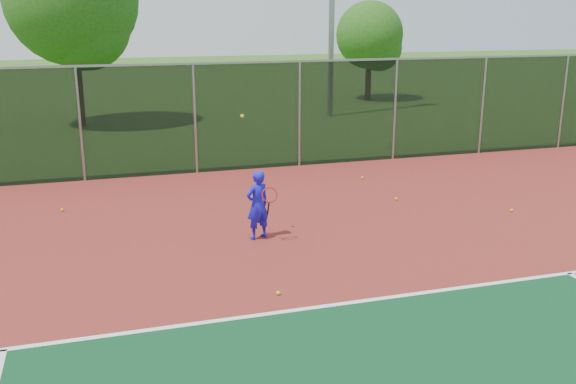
# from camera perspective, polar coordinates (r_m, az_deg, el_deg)

# --- Properties ---
(court_apron) EXTENTS (30.00, 20.00, 0.02)m
(court_apron) POSITION_cam_1_polar(r_m,az_deg,el_deg) (10.23, 18.56, -10.31)
(court_apron) COLOR maroon
(court_apron) RESTS_ON ground
(fence_back) EXTENTS (30.00, 0.06, 3.03)m
(fence_back) POSITION_cam_1_polar(r_m,az_deg,el_deg) (18.48, 1.02, 7.05)
(fence_back) COLOR black
(fence_back) RESTS_ON court_apron
(tennis_player) EXTENTS (0.60, 0.66, 2.48)m
(tennis_player) POSITION_cam_1_polar(r_m,az_deg,el_deg) (12.57, -2.71, -1.12)
(tennis_player) COLOR #1B16D6
(tennis_player) RESTS_ON court_apron
(practice_ball_0) EXTENTS (0.07, 0.07, 0.07)m
(practice_ball_0) POSITION_cam_1_polar(r_m,az_deg,el_deg) (10.30, -0.87, -8.96)
(practice_ball_0) COLOR #BFC917
(practice_ball_0) RESTS_ON court_apron
(practice_ball_1) EXTENTS (0.07, 0.07, 0.07)m
(practice_ball_1) POSITION_cam_1_polar(r_m,az_deg,el_deg) (15.26, 19.27, -1.55)
(practice_ball_1) COLOR #BFC917
(practice_ball_1) RESTS_ON court_apron
(practice_ball_2) EXTENTS (0.07, 0.07, 0.07)m
(practice_ball_2) POSITION_cam_1_polar(r_m,az_deg,el_deg) (15.31, -19.42, -1.50)
(practice_ball_2) COLOR #BFC917
(practice_ball_2) RESTS_ON court_apron
(practice_ball_3) EXTENTS (0.07, 0.07, 0.07)m
(practice_ball_3) POSITION_cam_1_polar(r_m,az_deg,el_deg) (15.50, 9.60, -0.60)
(practice_ball_3) COLOR #BFC917
(practice_ball_3) RESTS_ON court_apron
(practice_ball_4) EXTENTS (0.07, 0.07, 0.07)m
(practice_ball_4) POSITION_cam_1_polar(r_m,az_deg,el_deg) (17.34, 6.62, 1.27)
(practice_ball_4) COLOR #BFC917
(practice_ball_4) RESTS_ON court_apron
(tree_back_left) EXTENTS (4.95, 4.95, 7.28)m
(tree_back_left) POSITION_cam_1_polar(r_m,az_deg,el_deg) (26.22, -18.44, 15.44)
(tree_back_left) COLOR #3B2615
(tree_back_left) RESTS_ON ground
(tree_back_mid) EXTENTS (3.34, 3.34, 4.90)m
(tree_back_mid) POSITION_cam_1_polar(r_m,az_deg,el_deg) (33.05, 7.47, 13.40)
(tree_back_mid) COLOR #3B2615
(tree_back_mid) RESTS_ON ground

